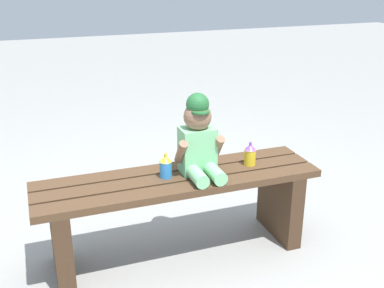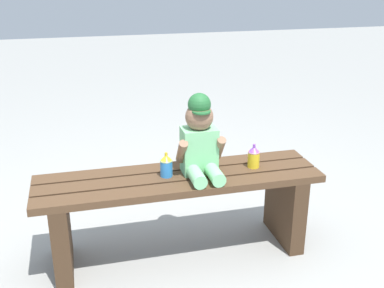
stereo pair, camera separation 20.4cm
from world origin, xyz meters
name	(u,v)px [view 1 (the left image)]	position (x,y,z in m)	size (l,w,h in m)	color
ground_plane	(179,253)	(0.00, 0.00, 0.00)	(16.00, 16.00, 0.00)	#999993
park_bench	(179,203)	(0.00, 0.00, 0.30)	(1.41, 0.36, 0.44)	#513823
child_figure	(199,140)	(0.11, 0.00, 0.62)	(0.23, 0.27, 0.40)	#7FCC8C
sippy_cup_left	(166,166)	(-0.06, 0.01, 0.50)	(0.06, 0.06, 0.12)	#338CE5
sippy_cup_right	(250,154)	(0.39, 0.01, 0.50)	(0.06, 0.06, 0.12)	yellow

